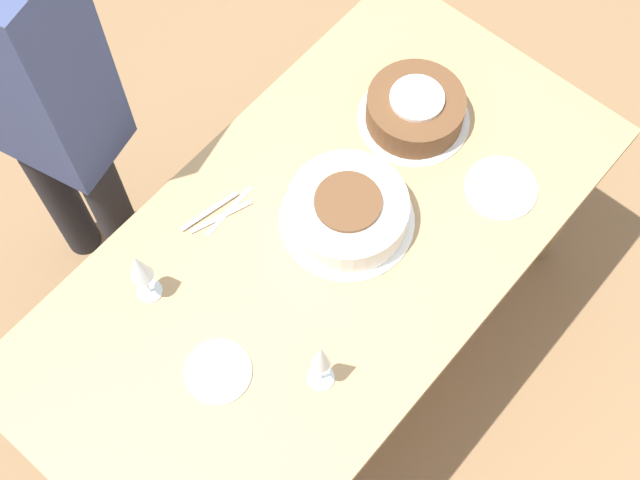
{
  "coord_description": "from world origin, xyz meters",
  "views": [
    {
      "loc": [
        0.69,
        0.59,
        2.72
      ],
      "look_at": [
        0.0,
        0.0,
        0.79
      ],
      "focal_mm": 50.0,
      "sensor_mm": 36.0,
      "label": 1
    }
  ],
  "objects": [
    {
      "name": "person_cutting",
      "position": [
        0.21,
        -0.74,
        0.96
      ],
      "size": [
        0.3,
        0.44,
        1.6
      ],
      "rotation": [
        0.0,
        0.0,
        1.79
      ],
      "color": "#232328",
      "rests_on": "ground_plane"
    },
    {
      "name": "cake_center_white",
      "position": [
        -0.1,
        0.0,
        0.79
      ],
      "size": [
        0.34,
        0.34,
        0.11
      ],
      "color": "white",
      "rests_on": "dining_table"
    },
    {
      "name": "fork_pile",
      "position": [
        0.09,
        -0.25,
        0.75
      ],
      "size": [
        0.2,
        0.09,
        0.01
      ],
      "color": "silver",
      "rests_on": "dining_table"
    },
    {
      "name": "wine_glass_far",
      "position": [
        0.35,
        -0.24,
        0.88
      ],
      "size": [
        0.06,
        0.06,
        0.2
      ],
      "color": "silver",
      "rests_on": "dining_table"
    },
    {
      "name": "wine_glass_near",
      "position": [
        0.25,
        0.21,
        0.89
      ],
      "size": [
        0.06,
        0.06,
        0.22
      ],
      "color": "silver",
      "rests_on": "dining_table"
    },
    {
      "name": "dessert_plate_left",
      "position": [
        -0.43,
        0.24,
        0.74
      ],
      "size": [
        0.19,
        0.19,
        0.01
      ],
      "color": "silver",
      "rests_on": "dining_table"
    },
    {
      "name": "dessert_plate_right",
      "position": [
        0.39,
        0.03,
        0.74
      ],
      "size": [
        0.16,
        0.16,
        0.01
      ],
      "color": "silver",
      "rests_on": "dining_table"
    },
    {
      "name": "ground_plane",
      "position": [
        0.0,
        0.0,
        0.0
      ],
      "size": [
        12.0,
        12.0,
        0.0
      ],
      "primitive_type": "plane",
      "color": "#8E6B47"
    },
    {
      "name": "cake_front_chocolate",
      "position": [
        -0.44,
        -0.06,
        0.79
      ],
      "size": [
        0.29,
        0.29,
        0.1
      ],
      "color": "white",
      "rests_on": "dining_table"
    },
    {
      "name": "dining_table",
      "position": [
        0.0,
        0.0,
        0.63
      ],
      "size": [
        1.62,
        0.83,
        0.74
      ],
      "color": "tan",
      "rests_on": "ground_plane"
    }
  ]
}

